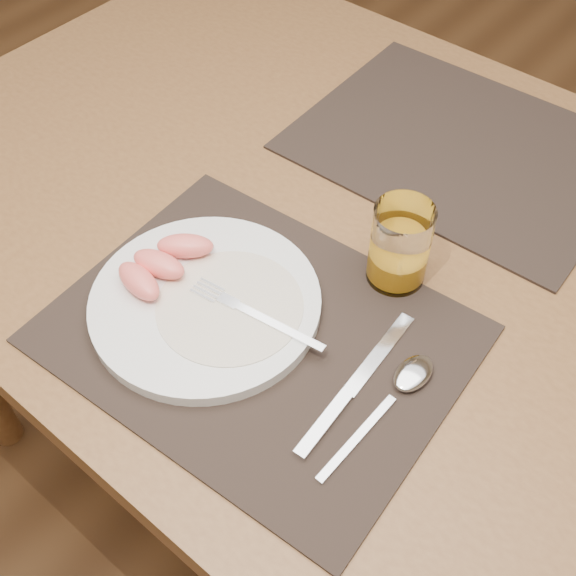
{
  "coord_description": "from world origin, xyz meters",
  "views": [
    {
      "loc": [
        0.35,
        -0.58,
        1.42
      ],
      "look_at": [
        -0.0,
        -0.16,
        0.77
      ],
      "focal_mm": 45.0,
      "sensor_mm": 36.0,
      "label": 1
    }
  ],
  "objects_px": {
    "placemat_near": "(258,334)",
    "knife": "(348,394)",
    "juice_glass": "(399,248)",
    "table": "(361,270)",
    "plate": "(205,303)",
    "spoon": "(405,382)",
    "fork": "(246,310)",
    "placemat_far": "(461,147)"
  },
  "relations": [
    {
      "from": "table",
      "to": "spoon",
      "type": "xyz_separation_m",
      "value": [
        0.17,
        -0.17,
        0.09
      ]
    },
    {
      "from": "placemat_near",
      "to": "plate",
      "type": "bearing_deg",
      "value": -171.78
    },
    {
      "from": "table",
      "to": "spoon",
      "type": "bearing_deg",
      "value": -44.66
    },
    {
      "from": "placemat_far",
      "to": "plate",
      "type": "height_order",
      "value": "plate"
    },
    {
      "from": "placemat_near",
      "to": "fork",
      "type": "relative_size",
      "value": 2.57
    },
    {
      "from": "knife",
      "to": "juice_glass",
      "type": "xyz_separation_m",
      "value": [
        -0.06,
        0.17,
        0.04
      ]
    },
    {
      "from": "table",
      "to": "placemat_near",
      "type": "xyz_separation_m",
      "value": [
        0.01,
        -0.22,
        0.09
      ]
    },
    {
      "from": "table",
      "to": "placemat_far",
      "type": "bearing_deg",
      "value": 87.61
    },
    {
      "from": "spoon",
      "to": "placemat_far",
      "type": "bearing_deg",
      "value": 112.76
    },
    {
      "from": "fork",
      "to": "knife",
      "type": "bearing_deg",
      "value": -2.56
    },
    {
      "from": "fork",
      "to": "knife",
      "type": "relative_size",
      "value": 0.79
    },
    {
      "from": "plate",
      "to": "spoon",
      "type": "distance_m",
      "value": 0.25
    },
    {
      "from": "juice_glass",
      "to": "table",
      "type": "bearing_deg",
      "value": 148.1
    },
    {
      "from": "plate",
      "to": "placemat_far",
      "type": "bearing_deg",
      "value": 80.47
    },
    {
      "from": "table",
      "to": "fork",
      "type": "relative_size",
      "value": 7.99
    },
    {
      "from": "plate",
      "to": "spoon",
      "type": "relative_size",
      "value": 1.41
    },
    {
      "from": "knife",
      "to": "spoon",
      "type": "height_order",
      "value": "spoon"
    },
    {
      "from": "plate",
      "to": "fork",
      "type": "bearing_deg",
      "value": 18.48
    },
    {
      "from": "placemat_near",
      "to": "knife",
      "type": "xyz_separation_m",
      "value": [
        0.13,
        -0.0,
        0.0
      ]
    },
    {
      "from": "placemat_near",
      "to": "spoon",
      "type": "height_order",
      "value": "spoon"
    },
    {
      "from": "placemat_near",
      "to": "fork",
      "type": "xyz_separation_m",
      "value": [
        -0.02,
        0.01,
        0.02
      ]
    },
    {
      "from": "spoon",
      "to": "juice_glass",
      "type": "bearing_deg",
      "value": 128.14
    },
    {
      "from": "placemat_near",
      "to": "placemat_far",
      "type": "xyz_separation_m",
      "value": [
        0.0,
        0.44,
        0.0
      ]
    },
    {
      "from": "spoon",
      "to": "plate",
      "type": "bearing_deg",
      "value": -166.16
    },
    {
      "from": "placemat_near",
      "to": "spoon",
      "type": "distance_m",
      "value": 0.18
    },
    {
      "from": "placemat_far",
      "to": "knife",
      "type": "distance_m",
      "value": 0.46
    },
    {
      "from": "plate",
      "to": "juice_glass",
      "type": "distance_m",
      "value": 0.24
    },
    {
      "from": "placemat_far",
      "to": "spoon",
      "type": "xyz_separation_m",
      "value": [
        0.16,
        -0.39,
        0.01
      ]
    },
    {
      "from": "placemat_near",
      "to": "juice_glass",
      "type": "height_order",
      "value": "juice_glass"
    },
    {
      "from": "placemat_far",
      "to": "fork",
      "type": "xyz_separation_m",
      "value": [
        -0.03,
        -0.43,
        0.02
      ]
    },
    {
      "from": "table",
      "to": "plate",
      "type": "distance_m",
      "value": 0.26
    },
    {
      "from": "plate",
      "to": "fork",
      "type": "relative_size",
      "value": 1.54
    },
    {
      "from": "knife",
      "to": "placemat_far",
      "type": "bearing_deg",
      "value": 105.74
    },
    {
      "from": "placemat_near",
      "to": "placemat_far",
      "type": "height_order",
      "value": "same"
    },
    {
      "from": "placemat_far",
      "to": "knife",
      "type": "xyz_separation_m",
      "value": [
        0.12,
        -0.44,
        0.0
      ]
    },
    {
      "from": "knife",
      "to": "plate",
      "type": "bearing_deg",
      "value": -177.22
    },
    {
      "from": "fork",
      "to": "knife",
      "type": "distance_m",
      "value": 0.15
    },
    {
      "from": "spoon",
      "to": "table",
      "type": "bearing_deg",
      "value": 135.34
    },
    {
      "from": "juice_glass",
      "to": "spoon",
      "type": "bearing_deg",
      "value": -51.86
    },
    {
      "from": "placemat_near",
      "to": "knife",
      "type": "distance_m",
      "value": 0.13
    },
    {
      "from": "table",
      "to": "placemat_near",
      "type": "bearing_deg",
      "value": -88.68
    },
    {
      "from": "plate",
      "to": "spoon",
      "type": "xyz_separation_m",
      "value": [
        0.24,
        0.06,
        -0.0
      ]
    }
  ]
}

